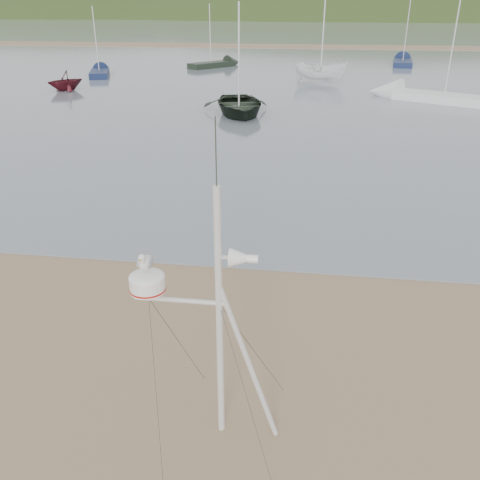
# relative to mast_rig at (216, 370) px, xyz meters

# --- Properties ---
(ground) EXTENTS (560.00, 560.00, 0.00)m
(ground) POSITION_rel_mast_rig_xyz_m (-2.56, 1.07, -1.13)
(ground) COLOR #886B4E
(ground) RESTS_ON ground
(water) EXTENTS (560.00, 256.00, 0.04)m
(water) POSITION_rel_mast_rig_xyz_m (-2.56, 133.07, -1.11)
(water) COLOR slate
(water) RESTS_ON ground
(sandbar) EXTENTS (560.00, 7.00, 0.07)m
(sandbar) POSITION_rel_mast_rig_xyz_m (-2.56, 71.07, -1.06)
(sandbar) COLOR #886B4E
(sandbar) RESTS_ON water
(hill_ridge) EXTENTS (620.00, 180.00, 80.00)m
(hill_ridge) POSITION_rel_mast_rig_xyz_m (15.96, 236.07, -20.83)
(hill_ridge) COLOR #273917
(hill_ridge) RESTS_ON ground
(far_cottages) EXTENTS (294.40, 6.30, 8.00)m
(far_cottages) POSITION_rel_mast_rig_xyz_m (0.44, 197.07, 2.87)
(far_cottages) COLOR beige
(far_cottages) RESTS_ON ground
(mast_rig) EXTENTS (2.08, 2.22, 4.68)m
(mast_rig) POSITION_rel_mast_rig_xyz_m (0.00, 0.00, 0.00)
(mast_rig) COLOR silver
(mast_rig) RESTS_ON ground
(boat_dark) EXTENTS (3.92, 2.03, 5.27)m
(boat_dark) POSITION_rel_mast_rig_xyz_m (-2.89, 23.11, 1.54)
(boat_dark) COLOR black
(boat_dark) RESTS_ON water
(boat_red) EXTENTS (2.60, 2.46, 2.59)m
(boat_red) POSITION_rel_mast_rig_xyz_m (-16.33, 29.86, 0.21)
(boat_red) COLOR #51121B
(boat_red) RESTS_ON water
(boat_white) EXTENTS (2.07, 2.04, 4.26)m
(boat_white) POSITION_rel_mast_rig_xyz_m (1.72, 35.92, 1.04)
(boat_white) COLOR white
(boat_white) RESTS_ON water
(sailboat_blue_near) EXTENTS (3.25, 6.07, 5.92)m
(sailboat_blue_near) POSITION_rel_mast_rig_xyz_m (-17.27, 38.70, -0.83)
(sailboat_blue_near) COLOR #131F45
(sailboat_blue_near) RESTS_ON ground
(sailboat_dark_mid) EXTENTS (4.99, 5.67, 6.09)m
(sailboat_dark_mid) POSITION_rel_mast_rig_xyz_m (-7.70, 46.03, -0.83)
(sailboat_dark_mid) COLOR black
(sailboat_dark_mid) RESTS_ON ground
(sailboat_blue_far) EXTENTS (2.70, 7.36, 7.14)m
(sailboat_blue_far) POSITION_rel_mast_rig_xyz_m (10.18, 51.23, -0.83)
(sailboat_blue_far) COLOR #131F45
(sailboat_blue_far) RESTS_ON ground
(sailboat_white_near) EXTENTS (8.08, 5.59, 8.02)m
(sailboat_white_near) POSITION_rel_mast_rig_xyz_m (7.41, 29.74, -0.83)
(sailboat_white_near) COLOR white
(sailboat_white_near) RESTS_ON ground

